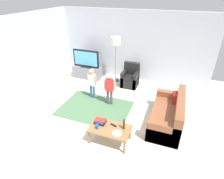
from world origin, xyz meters
The scene contains 17 objects.
ground centered at (0.00, 0.00, 0.00)m, with size 7.80×7.80×0.00m, color beige.
wall_back centered at (0.00, 3.00, 1.35)m, with size 6.00×0.12×2.70m, color silver.
wall_left centered at (-3.00, 0.00, 1.35)m, with size 0.12×6.00×2.70m, color silver.
area_rug centered at (-0.49, 0.35, 0.00)m, with size 2.20×1.60×0.01m, color #4C724C.
tv_stand centered at (-1.75, 2.30, 0.24)m, with size 1.20×0.44×0.50m.
tv centered at (-1.75, 2.28, 0.85)m, with size 1.10×0.28×0.71m.
couch centered at (1.78, 0.38, 0.29)m, with size 0.80×1.80×0.86m.
armchair centered at (0.14, 2.26, 0.30)m, with size 0.60×0.60×0.90m.
floor_lamp centered at (-0.54, 2.45, 1.54)m, with size 0.36×0.36×1.78m.
child_near_tv centered at (-0.84, 0.92, 0.64)m, with size 0.36×0.17×1.07m.
child_center centered at (-0.14, 0.75, 0.66)m, with size 0.36×0.18×1.09m.
coffee_table centered at (0.47, -0.81, 0.37)m, with size 1.00×0.60×0.42m.
book_stack centered at (0.18, -0.72, 0.47)m, with size 0.29×0.22×0.11m.
bottle centered at (0.79, -0.71, 0.55)m, with size 0.06×0.06×0.30m.
tv_remote centered at (0.52, -0.69, 0.43)m, with size 0.17×0.05×0.02m, color black.
soda_can centered at (0.19, -0.93, 0.48)m, with size 0.07×0.07×0.12m, color #2659B2.
plate centered at (0.69, -0.93, 0.43)m, with size 0.22×0.22×0.02m.
Camera 1 is at (1.70, -3.96, 3.38)m, focal length 29.28 mm.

